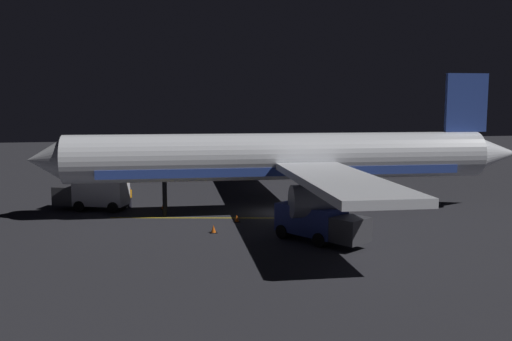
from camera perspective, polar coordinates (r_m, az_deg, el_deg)
The scene contains 9 objects.
ground_plane at distance 44.49m, azimuth 2.53°, elevation -4.54°, with size 180.00×180.00×0.20m, color #2A2A30.
apron_guide_stripe at distance 42.53m, azimuth -2.32°, elevation -4.94°, with size 0.24×19.13×0.01m, color gold.
airliner at distance 43.94m, azimuth 3.36°, elevation 1.22°, with size 37.30×40.00×11.25m.
baggage_truck at distance 47.36m, azimuth -16.40°, elevation -2.37°, with size 4.11×6.31×2.61m.
catering_truck at distance 35.31m, azimuth 6.49°, elevation -5.47°, with size 6.42×5.08×2.26m.
ground_crew_worker at distance 47.84m, azimuth -13.00°, elevation -2.70°, with size 0.40×0.40×1.74m.
traffic_cone_near_left at distance 37.76m, azimuth -4.44°, elevation -6.10°, with size 0.50×0.50×0.55m.
traffic_cone_near_right at distance 41.09m, azimuth -2.01°, elevation -5.01°, with size 0.50×0.50×0.55m.
traffic_cone_under_wing at distance 46.71m, azimuth -9.59°, elevation -3.64°, with size 0.50×0.50×0.55m.
Camera 1 is at (-42.24, 10.79, 8.78)m, focal length 38.54 mm.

